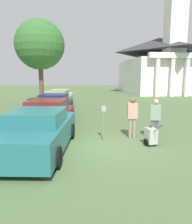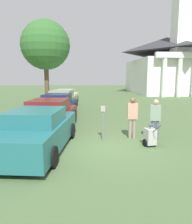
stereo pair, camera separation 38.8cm
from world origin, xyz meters
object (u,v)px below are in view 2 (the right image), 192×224
object	(u,v)px
equipment_cart	(150,136)
parking_meter	(103,117)
parked_car_sage	(62,100)
person_worker	(132,115)
parked_car_navy	(58,106)
parked_car_white	(65,97)
parked_car_maroon	(50,116)
parked_car_teal	(38,131)
church	(167,61)
person_supervisor	(155,117)

from	to	relation	value
equipment_cart	parking_meter	bearing A→B (deg)	144.82
parked_car_sage	person_worker	size ratio (longest dim) A/B	2.94
parked_car_navy	parking_meter	size ratio (longest dim) A/B	3.39
parked_car_white	parking_meter	bearing A→B (deg)	-71.17
parked_car_white	parked_car_sage	bearing A→B (deg)	-82.50
parked_car_sage	equipment_cart	bearing A→B (deg)	-59.84
parked_car_maroon	parked_car_white	size ratio (longest dim) A/B	0.94
parked_car_white	parked_car_teal	bearing A→B (deg)	-82.49
parking_meter	church	bearing A→B (deg)	63.82
parked_car_white	equipment_cart	size ratio (longest dim) A/B	5.45
parking_meter	equipment_cart	distance (m)	2.02
parked_car_navy	person_worker	world-z (taller)	person_worker
parked_car_maroon	parked_car_teal	bearing A→B (deg)	-82.46
parked_car_navy	parking_meter	bearing A→B (deg)	-59.58
parked_car_navy	person_supervisor	size ratio (longest dim) A/B	2.86
parked_car_maroon	person_supervisor	bearing A→B (deg)	-17.44
parked_car_teal	parked_car_navy	bearing A→B (deg)	97.52
person_worker	equipment_cart	world-z (taller)	person_worker
equipment_cart	parked_car_navy	bearing A→B (deg)	112.40
parked_car_maroon	parked_car_sage	xyz separation A→B (m)	(0.00, 7.08, 0.00)
parked_car_white	equipment_cart	bearing A→B (deg)	-64.68
parked_car_sage	person_worker	world-z (taller)	person_worker
parked_car_maroon	parking_meter	xyz separation A→B (m)	(2.44, -2.12, 0.30)
parked_car_maroon	equipment_cart	distance (m)	5.12
parked_car_white	parked_car_navy	bearing A→B (deg)	-82.49
parked_car_teal	parked_car_navy	xyz separation A→B (m)	(-0.00, 6.75, 0.01)
parking_meter	equipment_cart	size ratio (longest dim) A/B	1.45
parked_car_teal	equipment_cart	distance (m)	4.20
parked_car_teal	parked_car_maroon	distance (m)	3.09
parked_car_teal	parked_car_white	world-z (taller)	parked_car_teal
person_worker	church	size ratio (longest dim) A/B	0.08
church	equipment_cart	bearing A→B (deg)	-112.38
parked_car_white	equipment_cart	xyz separation A→B (m)	(4.18, -13.02, -0.30)
parked_car_maroon	parked_car_white	distance (m)	10.08
parked_car_teal	equipment_cart	world-z (taller)	parked_car_teal
parked_car_teal	church	distance (m)	31.25
parked_car_navy	parked_car_white	distance (m)	6.42
person_supervisor	parked_car_sage	bearing A→B (deg)	-45.75
parked_car_teal	parked_car_navy	distance (m)	6.75
parked_car_sage	person_supervisor	distance (m)	10.34
person_worker	parking_meter	bearing A→B (deg)	17.40
parked_car_maroon	equipment_cart	bearing A→B (deg)	-27.59
person_supervisor	church	bearing A→B (deg)	-94.52
parking_meter	parked_car_navy	bearing A→B (deg)	112.91
parked_car_teal	parked_car_maroon	world-z (taller)	parked_car_maroon
parked_car_white	person_worker	bearing A→B (deg)	-65.11
person_supervisor	equipment_cart	bearing A→B (deg)	77.61
person_worker	church	xyz separation A→B (m)	(11.48, 25.71, 4.06)
parked_car_white	parking_meter	distance (m)	12.44
parked_car_navy	person_supervisor	xyz separation A→B (m)	(4.63, -5.81, 0.28)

